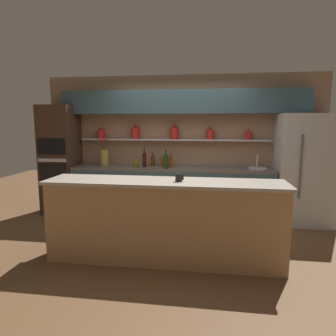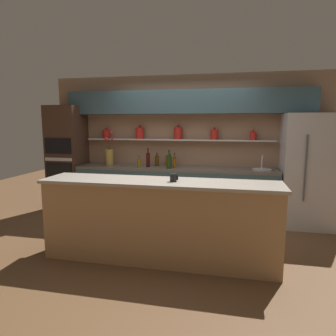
{
  "view_description": "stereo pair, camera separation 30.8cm",
  "coord_description": "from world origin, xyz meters",
  "px_view_note": "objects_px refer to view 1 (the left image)",
  "views": [
    {
      "loc": [
        0.55,
        -4.11,
        1.71
      ],
      "look_at": [
        -0.08,
        0.34,
        1.04
      ],
      "focal_mm": 32.0,
      "sensor_mm": 36.0,
      "label": 1
    },
    {
      "loc": [
        0.86,
        -4.05,
        1.71
      ],
      "look_at": [
        -0.08,
        0.34,
        1.04
      ],
      "focal_mm": 32.0,
      "sensor_mm": 36.0,
      "label": 2
    }
  ],
  "objects_px": {
    "bottle_sauce_4": "(171,163)",
    "bottle_wine_7": "(166,161)",
    "bottle_spirit_2": "(153,161)",
    "bottle_oil_6": "(171,161)",
    "bottle_wine_5": "(144,160)",
    "sink_fixture": "(258,168)",
    "bottle_oil_1": "(136,163)",
    "refrigerator": "(304,169)",
    "flower_vase": "(104,156)",
    "oven_tower": "(61,160)",
    "coffee_mug": "(179,178)",
    "bottle_spirit_0": "(166,161)",
    "bottle_sauce_3": "(162,162)"
  },
  "relations": [
    {
      "from": "bottle_sauce_3",
      "to": "flower_vase",
      "type": "bearing_deg",
      "value": -172.38
    },
    {
      "from": "oven_tower",
      "to": "coffee_mug",
      "type": "xyz_separation_m",
      "value": [
        2.47,
        -1.82,
        0.05
      ]
    },
    {
      "from": "flower_vase",
      "to": "coffee_mug",
      "type": "bearing_deg",
      "value": -49.0
    },
    {
      "from": "bottle_oil_1",
      "to": "bottle_wine_7",
      "type": "distance_m",
      "value": 0.55
    },
    {
      "from": "bottle_sauce_4",
      "to": "bottle_wine_7",
      "type": "xyz_separation_m",
      "value": [
        -0.07,
        -0.11,
        0.05
      ]
    },
    {
      "from": "flower_vase",
      "to": "bottle_spirit_2",
      "type": "relative_size",
      "value": 2.64
    },
    {
      "from": "refrigerator",
      "to": "bottle_wine_5",
      "type": "height_order",
      "value": "refrigerator"
    },
    {
      "from": "bottle_spirit_2",
      "to": "bottle_wine_5",
      "type": "bearing_deg",
      "value": -134.18
    },
    {
      "from": "bottle_wine_5",
      "to": "bottle_oil_6",
      "type": "height_order",
      "value": "bottle_wine_5"
    },
    {
      "from": "bottle_sauce_4",
      "to": "coffee_mug",
      "type": "height_order",
      "value": "coffee_mug"
    },
    {
      "from": "sink_fixture",
      "to": "bottle_wine_5",
      "type": "height_order",
      "value": "bottle_wine_5"
    },
    {
      "from": "oven_tower",
      "to": "bottle_wine_5",
      "type": "height_order",
      "value": "oven_tower"
    },
    {
      "from": "bottle_sauce_4",
      "to": "bottle_wine_7",
      "type": "height_order",
      "value": "bottle_wine_7"
    },
    {
      "from": "sink_fixture",
      "to": "coffee_mug",
      "type": "height_order",
      "value": "sink_fixture"
    },
    {
      "from": "bottle_spirit_2",
      "to": "bottle_oil_6",
      "type": "distance_m",
      "value": 0.33
    },
    {
      "from": "bottle_wine_5",
      "to": "bottle_oil_6",
      "type": "distance_m",
      "value": 0.49
    },
    {
      "from": "oven_tower",
      "to": "bottle_spirit_2",
      "type": "distance_m",
      "value": 1.78
    },
    {
      "from": "sink_fixture",
      "to": "bottle_spirit_2",
      "type": "bearing_deg",
      "value": 177.03
    },
    {
      "from": "bottle_wine_5",
      "to": "bottle_sauce_4",
      "type": "bearing_deg",
      "value": -2.19
    },
    {
      "from": "bottle_spirit_0",
      "to": "bottle_oil_1",
      "type": "relative_size",
      "value": 1.11
    },
    {
      "from": "coffee_mug",
      "to": "bottle_sauce_3",
      "type": "bearing_deg",
      "value": 104.98
    },
    {
      "from": "sink_fixture",
      "to": "bottle_oil_6",
      "type": "height_order",
      "value": "sink_fixture"
    },
    {
      "from": "bottle_sauce_4",
      "to": "bottle_wine_5",
      "type": "xyz_separation_m",
      "value": [
        -0.5,
        0.02,
        0.06
      ]
    },
    {
      "from": "refrigerator",
      "to": "bottle_spirit_2",
      "type": "height_order",
      "value": "refrigerator"
    },
    {
      "from": "bottle_sauce_3",
      "to": "bottle_wine_7",
      "type": "distance_m",
      "value": 0.36
    },
    {
      "from": "bottle_oil_6",
      "to": "bottle_wine_7",
      "type": "xyz_separation_m",
      "value": [
        -0.05,
        -0.27,
        0.03
      ]
    },
    {
      "from": "oven_tower",
      "to": "bottle_spirit_2",
      "type": "bearing_deg",
      "value": 3.52
    },
    {
      "from": "refrigerator",
      "to": "bottle_oil_6",
      "type": "height_order",
      "value": "refrigerator"
    },
    {
      "from": "sink_fixture",
      "to": "coffee_mug",
      "type": "xyz_separation_m",
      "value": [
        -1.2,
        -1.83,
        0.13
      ]
    },
    {
      "from": "oven_tower",
      "to": "coffee_mug",
      "type": "distance_m",
      "value": 3.07
    },
    {
      "from": "bottle_spirit_0",
      "to": "sink_fixture",
      "type": "bearing_deg",
      "value": -3.16
    },
    {
      "from": "sink_fixture",
      "to": "coffee_mug",
      "type": "relative_size",
      "value": 3.2
    },
    {
      "from": "bottle_oil_1",
      "to": "bottle_wine_5",
      "type": "bearing_deg",
      "value": 44.94
    },
    {
      "from": "bottle_oil_1",
      "to": "bottle_wine_5",
      "type": "distance_m",
      "value": 0.19
    },
    {
      "from": "bottle_spirit_0",
      "to": "bottle_wine_5",
      "type": "distance_m",
      "value": 0.41
    },
    {
      "from": "bottle_oil_1",
      "to": "oven_tower",
      "type": "bearing_deg",
      "value": 174.06
    },
    {
      "from": "sink_fixture",
      "to": "bottle_wine_7",
      "type": "height_order",
      "value": "bottle_wine_7"
    },
    {
      "from": "bottle_spirit_0",
      "to": "bottle_spirit_2",
      "type": "distance_m",
      "value": 0.25
    },
    {
      "from": "bottle_oil_1",
      "to": "refrigerator",
      "type": "bearing_deg",
      "value": 2.38
    },
    {
      "from": "oven_tower",
      "to": "bottle_sauce_3",
      "type": "distance_m",
      "value": 1.94
    },
    {
      "from": "bottle_oil_6",
      "to": "bottle_wine_5",
      "type": "bearing_deg",
      "value": -163.09
    },
    {
      "from": "bottle_wine_7",
      "to": "coffee_mug",
      "type": "bearing_deg",
      "value": -76.38
    },
    {
      "from": "flower_vase",
      "to": "bottle_spirit_2",
      "type": "bearing_deg",
      "value": 4.63
    },
    {
      "from": "bottle_sauce_4",
      "to": "bottle_spirit_2",
      "type": "bearing_deg",
      "value": 156.59
    },
    {
      "from": "bottle_spirit_2",
      "to": "sink_fixture",
      "type": "bearing_deg",
      "value": -2.97
    },
    {
      "from": "oven_tower",
      "to": "bottle_spirit_0",
      "type": "relative_size",
      "value": 8.67
    },
    {
      "from": "flower_vase",
      "to": "bottle_oil_1",
      "type": "height_order",
      "value": "flower_vase"
    },
    {
      "from": "bottle_wine_5",
      "to": "bottle_wine_7",
      "type": "bearing_deg",
      "value": -16.92
    },
    {
      "from": "bottle_oil_1",
      "to": "bottle_spirit_2",
      "type": "height_order",
      "value": "bottle_spirit_2"
    },
    {
      "from": "bottle_spirit_2",
      "to": "bottle_oil_1",
      "type": "bearing_deg",
      "value": -134.61
    }
  ]
}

